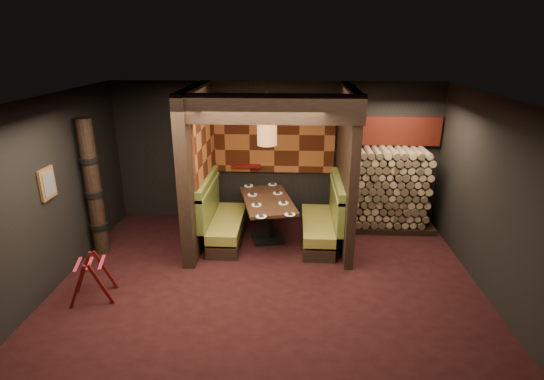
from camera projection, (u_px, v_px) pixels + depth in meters
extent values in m
cube|color=black|center=(268.00, 290.00, 6.46)|extent=(6.50, 5.50, 0.02)
cube|color=black|center=(267.00, 100.00, 5.50)|extent=(6.50, 5.50, 0.02)
cube|color=black|center=(276.00, 153.00, 8.58)|extent=(6.50, 0.02, 2.85)
cube|color=black|center=(246.00, 328.00, 3.39)|extent=(6.50, 0.02, 2.85)
cube|color=black|center=(43.00, 198.00, 6.14)|extent=(0.02, 5.50, 2.85)
cube|color=black|center=(504.00, 207.00, 5.83)|extent=(0.02, 5.50, 2.85)
cube|color=black|center=(198.00, 168.00, 7.60)|extent=(0.20, 2.20, 2.85)
cube|color=black|center=(346.00, 169.00, 7.52)|extent=(0.15, 2.10, 2.85)
cube|color=black|center=(268.00, 109.00, 6.24)|extent=(2.85, 0.18, 0.44)
cube|color=brown|center=(274.00, 134.00, 8.40)|extent=(2.40, 0.06, 1.55)
cube|color=brown|center=(205.00, 142.00, 7.62)|extent=(0.04, 1.85, 1.45)
cube|color=#580B0A|center=(246.00, 166.00, 8.59)|extent=(0.60, 0.12, 0.07)
cube|color=black|center=(228.00, 235.00, 8.02)|extent=(0.55, 1.60, 0.22)
cube|color=olive|center=(227.00, 223.00, 7.93)|extent=(0.55, 1.60, 0.18)
cube|color=#58621F|center=(209.00, 203.00, 7.82)|extent=(0.12, 1.60, 0.78)
cube|color=olive|center=(208.00, 185.00, 7.70)|extent=(0.15, 1.60, 0.06)
cube|color=black|center=(317.00, 237.00, 7.94)|extent=(0.55, 1.60, 0.22)
cube|color=olive|center=(317.00, 225.00, 7.85)|extent=(0.55, 1.60, 0.18)
cube|color=#58621F|center=(337.00, 205.00, 7.71)|extent=(0.12, 1.60, 0.78)
cube|color=olive|center=(338.00, 187.00, 7.59)|extent=(0.15, 1.60, 0.06)
cube|color=black|center=(268.00, 238.00, 8.07)|extent=(0.66, 0.66, 0.06)
cylinder|color=black|center=(268.00, 221.00, 7.96)|extent=(0.20, 0.20, 0.76)
cube|color=#3B2617|center=(267.00, 201.00, 7.82)|extent=(1.18, 1.71, 0.06)
cylinder|color=white|center=(261.00, 217.00, 7.02)|extent=(0.18, 0.18, 0.01)
cube|color=black|center=(261.00, 216.00, 7.02)|extent=(0.09, 0.12, 0.02)
cylinder|color=white|center=(290.00, 214.00, 7.11)|extent=(0.18, 0.18, 0.01)
cube|color=black|center=(290.00, 214.00, 7.10)|extent=(0.09, 0.12, 0.02)
cylinder|color=white|center=(256.00, 205.00, 7.52)|extent=(0.18, 0.18, 0.01)
cube|color=black|center=(256.00, 204.00, 7.51)|extent=(0.09, 0.12, 0.02)
cylinder|color=white|center=(283.00, 203.00, 7.60)|extent=(0.18, 0.18, 0.01)
cube|color=black|center=(283.00, 202.00, 7.60)|extent=(0.09, 0.12, 0.02)
cylinder|color=white|center=(252.00, 195.00, 8.01)|extent=(0.18, 0.18, 0.01)
cube|color=black|center=(252.00, 194.00, 8.01)|extent=(0.09, 0.12, 0.02)
cylinder|color=white|center=(278.00, 193.00, 8.09)|extent=(0.18, 0.18, 0.01)
cube|color=black|center=(278.00, 192.00, 8.09)|extent=(0.09, 0.12, 0.02)
cylinder|color=white|center=(249.00, 186.00, 8.50)|extent=(0.18, 0.18, 0.01)
cube|color=black|center=(249.00, 185.00, 8.50)|extent=(0.09, 0.12, 0.02)
cylinder|color=white|center=(273.00, 184.00, 8.59)|extent=(0.18, 0.18, 0.01)
cube|color=black|center=(273.00, 184.00, 8.58)|extent=(0.09, 0.12, 0.02)
cylinder|color=#945F32|center=(267.00, 132.00, 7.34)|extent=(0.34, 0.34, 0.45)
sphere|color=#FFC672|center=(267.00, 132.00, 7.34)|extent=(0.18, 0.18, 0.18)
cylinder|color=black|center=(267.00, 103.00, 7.17)|extent=(0.02, 0.02, 0.54)
cube|color=brown|center=(47.00, 183.00, 6.17)|extent=(0.04, 0.36, 0.46)
cube|color=#3F3F3F|center=(49.00, 183.00, 6.16)|extent=(0.01, 0.27, 0.36)
cube|color=#450B09|center=(77.00, 288.00, 5.94)|extent=(0.31, 0.12, 0.70)
cube|color=#450B09|center=(102.00, 286.00, 6.01)|extent=(0.31, 0.12, 0.70)
cube|color=#450B09|center=(83.00, 273.00, 6.32)|extent=(0.31, 0.12, 0.70)
cube|color=#450B09|center=(106.00, 271.00, 6.38)|extent=(0.31, 0.12, 0.70)
cube|color=maroon|center=(78.00, 265.00, 6.04)|extent=(0.15, 0.43, 0.01)
cube|color=maroon|center=(90.00, 263.00, 6.07)|extent=(0.15, 0.43, 0.01)
cube|color=maroon|center=(102.00, 262.00, 6.11)|extent=(0.15, 0.43, 0.01)
cylinder|color=black|center=(93.00, 188.00, 7.24)|extent=(0.26, 0.26, 2.40)
cylinder|color=black|center=(99.00, 226.00, 7.47)|extent=(0.31, 0.31, 0.09)
cylinder|color=black|center=(94.00, 194.00, 7.27)|extent=(0.31, 0.31, 0.09)
cylinder|color=black|center=(89.00, 160.00, 7.07)|extent=(0.31, 0.31, 0.09)
cube|color=black|center=(388.00, 225.00, 8.54)|extent=(1.73, 0.70, 0.12)
cube|color=brown|center=(391.00, 187.00, 8.27)|extent=(1.73, 0.70, 1.52)
cube|color=maroon|center=(393.00, 131.00, 8.23)|extent=(1.83, 0.10, 0.56)
cube|color=black|center=(350.00, 165.00, 7.76)|extent=(0.08, 0.08, 2.85)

